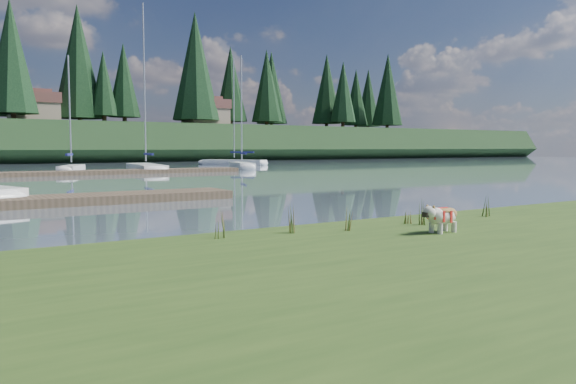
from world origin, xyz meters
TOP-DOWN VIEW (x-y plane):
  - ground at (0.00, 30.00)m, footprint 200.00×200.00m
  - bank at (0.00, -6.00)m, footprint 60.00×9.00m
  - bulldog at (2.43, -3.80)m, footprint 0.87×0.41m
  - dock_far at (2.00, 30.00)m, footprint 26.00×2.20m
  - sailboat_bg_2 at (3.49, 34.39)m, footprint 3.24×5.81m
  - sailboat_bg_3 at (9.12, 34.47)m, footprint 2.98×9.46m
  - sailboat_bg_4 at (18.22, 34.75)m, footprint 3.32×6.96m
  - sailboat_bg_5 at (22.15, 45.22)m, footprint 5.96×7.75m
  - weed_0 at (0.10, -2.32)m, footprint 0.17×0.14m
  - weed_1 at (1.16, -2.66)m, footprint 0.17×0.14m
  - weed_2 at (2.86, -2.82)m, footprint 0.17×0.14m
  - weed_3 at (-1.37, -2.15)m, footprint 0.17×0.14m
  - weed_4 at (2.72, -2.55)m, footprint 0.17×0.14m
  - weed_5 at (5.16, -2.66)m, footprint 0.17×0.14m
  - mud_lip at (0.00, -1.60)m, footprint 60.00×0.50m
  - conifer_4 at (3.00, 66.00)m, footprint 6.16×6.16m
  - conifer_5 at (15.00, 70.00)m, footprint 3.96×3.96m
  - conifer_6 at (28.00, 68.00)m, footprint 7.04×7.04m
  - conifer_7 at (42.00, 71.00)m, footprint 5.28×5.28m
  - conifer_8 at (55.00, 67.00)m, footprint 4.62×4.62m
  - conifer_9 at (68.00, 70.00)m, footprint 5.94×5.94m
  - house_1 at (6.00, 71.00)m, footprint 6.30×5.30m
  - house_2 at (30.00, 69.00)m, footprint 6.30×5.30m

SIDE VIEW (x-z plane):
  - ground at x=0.00m, z-range 0.00..0.00m
  - mud_lip at x=0.00m, z-range 0.00..0.14m
  - dock_far at x=2.00m, z-range 0.00..0.30m
  - bank at x=0.00m, z-range 0.00..0.35m
  - sailboat_bg_5 at x=22.15m, z-range -5.57..6.21m
  - sailboat_bg_3 at x=9.12m, z-range -6.43..7.08m
  - sailboat_bg_4 at x=18.22m, z-range -4.80..5.45m
  - sailboat_bg_2 at x=3.49m, z-range -4.15..4.82m
  - weed_4 at x=2.72m, z-range 0.32..0.71m
  - weed_1 at x=1.16m, z-range 0.31..0.80m
  - weed_5 at x=5.16m, z-range 0.31..0.82m
  - weed_2 at x=2.86m, z-range 0.31..0.86m
  - weed_0 at x=0.10m, z-range 0.30..0.87m
  - weed_3 at x=-1.37m, z-range 0.30..0.88m
  - bulldog at x=2.43m, z-range 0.42..0.94m
  - house_1 at x=6.00m, z-range 4.99..9.64m
  - house_2 at x=30.00m, z-range 4.99..9.64m
  - conifer_5 at x=15.00m, z-range 5.65..16.00m
  - conifer_8 at x=55.00m, z-range 5.62..17.40m
  - conifer_7 at x=42.00m, z-range 5.59..18.79m
  - conifer_9 at x=68.00m, z-range 5.55..20.18m
  - conifer_4 at x=3.00m, z-range 5.54..20.64m
  - conifer_6 at x=28.00m, z-range 5.49..22.49m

